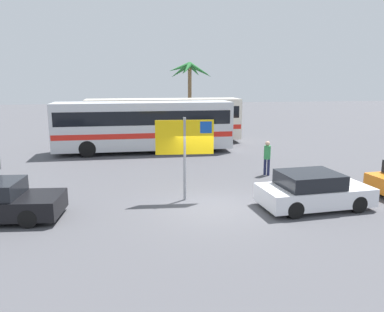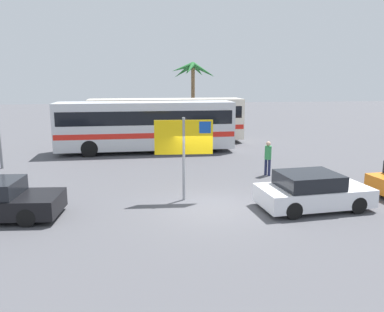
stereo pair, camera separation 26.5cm
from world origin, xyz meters
The scene contains 7 objects.
ground centered at (0.00, 0.00, 0.00)m, with size 120.00×120.00×0.00m, color #4C4C51.
bus_front_coach centered at (-2.01, 11.13, 1.78)m, with size 10.99×2.49×3.17m.
bus_rear_coach centered at (-0.42, 14.55, 1.78)m, with size 10.99×2.49×3.17m.
ferry_sign centered at (-0.84, 1.04, 2.33)m, with size 2.20×0.22×3.20m.
car_white centered at (3.55, -0.61, 0.64)m, with size 4.07×2.16×1.32m.
pedestrian_crossing_lot centered at (3.58, 4.17, 0.98)m, with size 0.32×0.32×1.67m.
palm_tree_seaside centered at (2.35, 19.94, 4.93)m, with size 3.96×4.02×6.00m.
Camera 1 is at (-2.94, -12.88, 4.62)m, focal length 35.53 mm.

